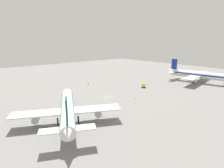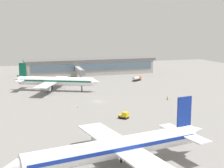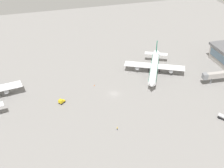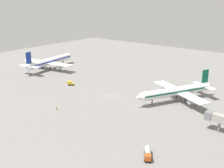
{
  "view_description": "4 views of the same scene",
  "coord_description": "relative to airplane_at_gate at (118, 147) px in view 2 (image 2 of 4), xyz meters",
  "views": [
    {
      "loc": [
        66.57,
        -54.1,
        26.45
      ],
      "look_at": [
        2.93,
        0.11,
        6.89
      ],
      "focal_mm": 29.42,
      "sensor_mm": 36.0,
      "label": 1
    },
    {
      "loc": [
        36.46,
        125.34,
        29.91
      ],
      "look_at": [
        -7.43,
        -4.79,
        6.06
      ],
      "focal_mm": 51.94,
      "sensor_mm": 36.0,
      "label": 2
    },
    {
      "loc": [
        -127.52,
        38.31,
        89.24
      ],
      "look_at": [
        2.65,
        0.29,
        4.52
      ],
      "focal_mm": 49.02,
      "sensor_mm": 36.0,
      "label": 3
    },
    {
      "loc": [
        -98.35,
        -80.14,
        46.05
      ],
      "look_at": [
        4.32,
        2.61,
        4.38
      ],
      "focal_mm": 44.27,
      "sensor_mm": 36.0,
      "label": 4
    }
  ],
  "objects": [
    {
      "name": "safety_cone_near_gate",
      "position": [
        -3.94,
        -56.6,
        -4.92
      ],
      "size": [
        0.44,
        0.44,
        0.6
      ],
      "primitive_type": "cone",
      "color": "#EA590C",
      "rests_on": "ground"
    },
    {
      "name": "airplane_at_gate",
      "position": [
        0.0,
        0.0,
        0.0
      ],
      "size": [
        47.13,
        38.13,
        14.37
      ],
      "rotation": [
        0.0,
        0.0,
        0.15
      ],
      "color": "white",
      "rests_on": "ground"
    },
    {
      "name": "fuel_truck",
      "position": [
        -49.88,
        -107.71,
        -3.84
      ],
      "size": [
        6.34,
        4.98,
        2.5
      ],
      "rotation": [
        0.0,
        0.0,
        3.71
      ],
      "color": "black",
      "rests_on": "ground"
    },
    {
      "name": "baggage_tug",
      "position": [
        -15.41,
        -36.99,
        -4.07
      ],
      "size": [
        3.63,
        3.74,
        2.3
      ],
      "rotation": [
        0.0,
        0.0,
        2.26
      ],
      "color": "black",
      "rests_on": "ground"
    },
    {
      "name": "ground",
      "position": [
        -14.57,
        -64.63,
        -5.22
      ],
      "size": [
        288.0,
        288.0,
        0.0
      ],
      "primitive_type": "plane",
      "color": "gray"
    },
    {
      "name": "airplane_taxiing",
      "position": [
        -0.95,
        -92.92,
        -0.41
      ],
      "size": [
        40.31,
        33.55,
        13.24
      ],
      "rotation": [
        0.0,
        0.0,
        2.67
      ],
      "color": "white",
      "rests_on": "ground"
    },
    {
      "name": "terminal_building",
      "position": [
        -32.21,
        -142.57,
        -0.04
      ],
      "size": [
        84.97,
        16.77,
        10.18
      ],
      "color": "#9E9993",
      "rests_on": "ground"
    },
    {
      "name": "ground_crew_worker",
      "position": [
        -42.63,
        -57.75,
        -4.38
      ],
      "size": [
        0.54,
        0.54,
        1.67
      ],
      "rotation": [
        0.0,
        0.0,
        0.74
      ],
      "color": "#1E2338",
      "rests_on": "ground"
    },
    {
      "name": "jet_bridge",
      "position": [
        -20.18,
        -123.97,
        -0.08
      ],
      "size": [
        4.46,
        22.26,
        6.74
      ],
      "rotation": [
        0.0,
        0.0,
        1.5
      ],
      "color": "#9E9993",
      "rests_on": "ground"
    }
  ]
}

